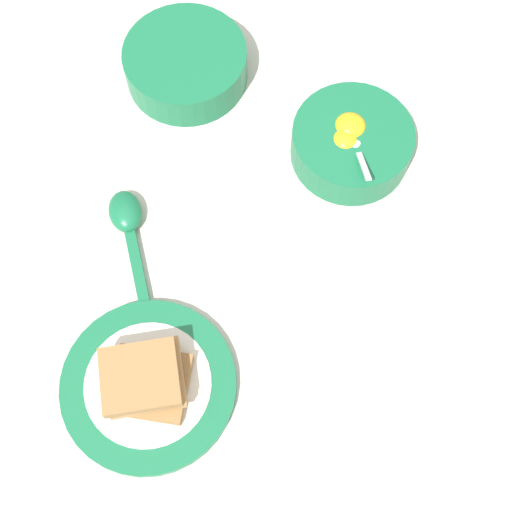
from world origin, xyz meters
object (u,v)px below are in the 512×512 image
object	(u,v)px
egg_bowl	(352,143)
congee_bowl	(186,63)
toast_plate	(149,385)
toast_sandwich	(145,379)
soup_spoon	(128,222)

from	to	relation	value
egg_bowl	congee_bowl	bearing A→B (deg)	-71.90
toast_plate	congee_bowl	bearing A→B (deg)	-135.99
egg_bowl	toast_sandwich	bearing A→B (deg)	9.36
soup_spoon	toast_sandwich	bearing A→B (deg)	58.21
toast_plate	toast_sandwich	distance (m)	0.03
egg_bowl	congee_bowl	size ratio (longest dim) A/B	0.94
toast_plate	soup_spoon	world-z (taller)	soup_spoon
toast_plate	toast_sandwich	bearing A→B (deg)	113.57
egg_bowl	toast_plate	world-z (taller)	egg_bowl
egg_bowl	toast_sandwich	xyz separation A→B (m)	(0.39, 0.06, 0.01)
egg_bowl	toast_plate	xyz separation A→B (m)	(0.39, 0.06, -0.02)
egg_bowl	soup_spoon	xyz separation A→B (m)	(0.28, -0.11, -0.02)
egg_bowl	toast_plate	distance (m)	0.39
toast_plate	soup_spoon	distance (m)	0.21
toast_sandwich	congee_bowl	size ratio (longest dim) A/B	0.72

